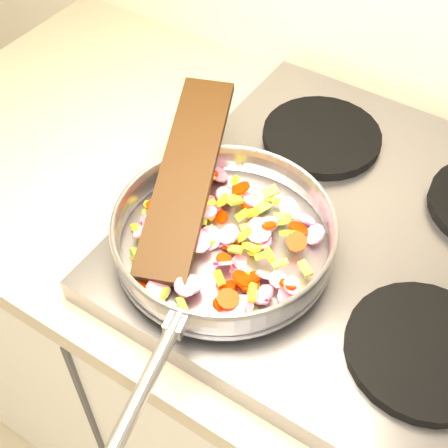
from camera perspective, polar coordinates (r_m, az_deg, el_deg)
The scene contains 7 objects.
cooktop at distance 0.92m, azimuth 12.51°, elevation -1.47°, with size 0.60×0.60×0.04m, color #939399.
grate_fl at distance 0.85m, azimuth 0.31°, elevation -2.44°, with size 0.19×0.19×0.02m, color black.
grate_fr at distance 0.80m, azimuth 17.81°, elevation -10.91°, with size 0.19×0.19×0.02m, color black.
grate_bl at distance 1.02m, azimuth 8.93°, elevation 7.92°, with size 0.19×0.19×0.02m, color black.
saute_pan at distance 0.82m, azimuth -0.07°, elevation -0.91°, with size 0.33×0.49×0.05m.
vegetable_heap at distance 0.83m, azimuth -0.25°, elevation -1.18°, with size 0.27×0.25×0.05m.
wooden_spatula at distance 0.84m, azimuth -3.47°, elevation 4.53°, with size 0.32×0.07×0.01m, color black.
Camera 1 is at (-0.56, 1.08, 1.61)m, focal length 50.00 mm.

